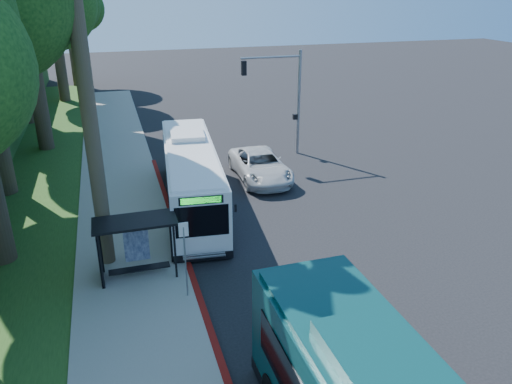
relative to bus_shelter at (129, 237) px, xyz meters
name	(u,v)px	position (x,y,z in m)	size (l,w,h in m)	color
ground	(279,223)	(7.26, 2.86, -1.81)	(140.00, 140.00, 0.00)	black
sidewalk	(128,242)	(-0.04, 2.86, -1.75)	(4.50, 70.00, 0.12)	gray
red_curb	(194,281)	(2.26, -1.14, -1.74)	(0.25, 30.00, 0.13)	maroon
grass_verge	(9,213)	(-5.74, 7.86, -1.78)	(8.00, 70.00, 0.06)	#234719
bus_shelter	(129,237)	(0.00, 0.00, 0.00)	(3.20, 1.51, 2.55)	black
stop_sign_pole	(185,250)	(1.86, -2.14, 0.28)	(0.35, 0.06, 3.17)	gray
traffic_signal_pole	(285,90)	(11.04, 12.86, 2.62)	(4.10, 0.30, 7.00)	gray
tree_5	(68,2)	(-3.16, 42.84, 7.16)	(7.35, 7.00, 12.86)	#382B1E
white_bus	(191,175)	(3.53, 6.20, -0.07)	(3.69, 12.11, 3.55)	white
pickup	(260,166)	(8.14, 8.92, -0.97)	(2.78, 6.04, 1.68)	silver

